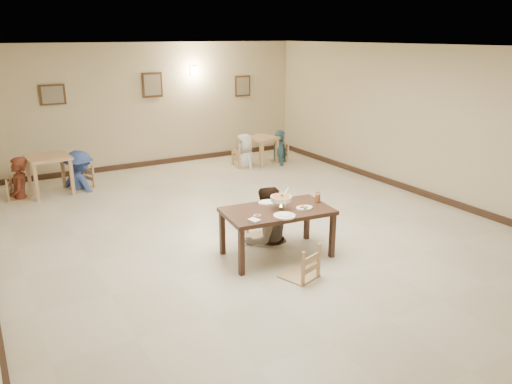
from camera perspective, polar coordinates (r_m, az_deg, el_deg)
floor at (r=8.60m, az=-0.78°, el=-4.12°), size 10.00×10.00×0.00m
ceiling at (r=7.99m, az=-0.87°, el=16.29°), size 10.00×10.00×0.00m
wall_back at (r=12.70m, az=-12.11°, el=9.62°), size 10.00×0.00×10.00m
wall_right at (r=10.67m, az=18.42°, el=7.65°), size 0.00×10.00×10.00m
baseboard_back at (r=12.94m, az=-11.66°, el=3.29°), size 8.00×0.06×0.12m
baseboard_right at (r=10.97m, az=17.60°, el=0.22°), size 0.06×10.00×0.12m
picture_a at (r=12.11m, az=-22.23°, el=10.26°), size 0.55×0.04×0.45m
picture_b at (r=12.63m, az=-11.76°, el=11.89°), size 0.50×0.04×0.60m
picture_c at (r=13.65m, az=-1.53°, el=12.01°), size 0.45×0.04×0.55m
wall_sconce at (r=13.00m, az=-7.13°, el=13.60°), size 0.16×0.05×0.22m
main_table at (r=7.34m, az=2.43°, el=-2.57°), size 1.66×1.05×0.74m
chair_far at (r=8.03m, az=0.64°, el=-2.10°), size 0.45×0.45×0.96m
chair_near at (r=6.78m, az=5.01°, el=-6.19°), size 0.43×0.43×0.91m
main_diner at (r=7.83m, az=1.19°, el=0.56°), size 0.92×0.75×1.78m
curry_warmer at (r=7.27m, az=2.89°, el=-0.75°), size 0.34×0.31×0.28m
rice_plate_far at (r=7.56m, az=1.32°, el=-1.16°), size 0.30×0.30×0.07m
rice_plate_near at (r=7.02m, az=3.27°, el=-2.70°), size 0.31×0.31×0.07m
fried_plate at (r=7.35m, az=5.55°, el=-1.77°), size 0.26×0.26×0.06m
chili_dish at (r=7.03m, az=0.13°, el=-2.68°), size 0.10×0.10×0.02m
napkin_cutlery at (r=6.84m, az=-0.21°, el=-3.25°), size 0.17×0.25×0.03m
drink_glass at (r=7.64m, az=7.09°, el=-0.65°), size 0.08×0.08×0.15m
bg_table_left at (r=11.07m, az=-22.64°, el=3.11°), size 0.87×0.87×0.81m
bg_table_right at (r=12.75m, az=0.62°, el=5.71°), size 0.85×0.85×0.69m
bg_chair_ll at (r=11.05m, az=-25.54°, el=1.44°), size 0.41×0.41×0.86m
bg_chair_lr at (r=11.27m, az=-19.56°, el=2.64°), size 0.44×0.44×0.94m
bg_chair_rl at (r=12.48m, az=-1.32°, el=5.40°), size 0.51×0.51×1.09m
bg_chair_rr at (r=12.97m, az=2.72°, el=5.38°), size 0.41×0.41×0.88m
bg_diner_a at (r=10.95m, az=-25.84°, el=3.58°), size 0.48×0.67×1.71m
bg_diner_b at (r=11.19m, az=-19.75°, el=4.47°), size 1.05×1.25×1.67m
bg_diner_c at (r=12.42m, az=-1.33°, el=6.67°), size 0.53×0.81×1.65m
bg_diner_d at (r=12.89m, az=2.75°, el=7.10°), size 0.79×1.06×1.67m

